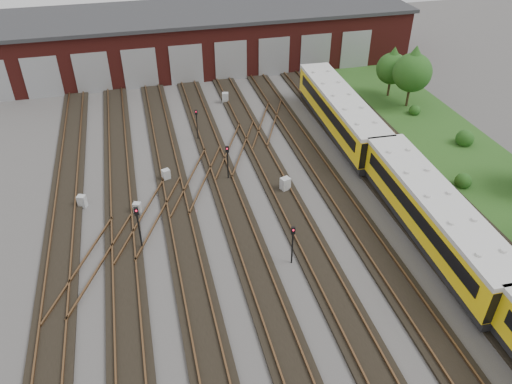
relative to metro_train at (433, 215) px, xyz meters
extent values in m
plane|color=#423F3D|center=(-10.00, -3.06, -2.05)|extent=(120.00, 120.00, 0.00)
cube|color=black|center=(-24.00, -3.06, -1.96)|extent=(2.40, 70.00, 0.18)
cube|color=brown|center=(-24.72, -3.06, -1.79)|extent=(0.10, 70.00, 0.15)
cube|color=brown|center=(-23.28, -3.06, -1.79)|extent=(0.10, 70.00, 0.15)
cube|color=black|center=(-20.00, -3.06, -1.96)|extent=(2.40, 70.00, 0.18)
cube|color=brown|center=(-20.72, -3.06, -1.79)|extent=(0.10, 70.00, 0.15)
cube|color=brown|center=(-19.28, -3.06, -1.79)|extent=(0.10, 70.00, 0.15)
cube|color=black|center=(-16.00, -3.06, -1.96)|extent=(2.40, 70.00, 0.18)
cube|color=brown|center=(-16.72, -3.06, -1.79)|extent=(0.10, 70.00, 0.15)
cube|color=brown|center=(-15.28, -3.06, -1.79)|extent=(0.10, 70.00, 0.15)
cube|color=black|center=(-12.00, -3.06, -1.96)|extent=(2.40, 70.00, 0.18)
cube|color=brown|center=(-12.72, -3.06, -1.79)|extent=(0.10, 70.00, 0.15)
cube|color=brown|center=(-11.28, -3.06, -1.79)|extent=(0.10, 70.00, 0.15)
cube|color=black|center=(-8.00, -3.06, -1.96)|extent=(2.40, 70.00, 0.18)
cube|color=brown|center=(-8.72, -3.06, -1.79)|extent=(0.10, 70.00, 0.15)
cube|color=brown|center=(-7.28, -3.06, -1.79)|extent=(0.10, 70.00, 0.15)
cube|color=black|center=(-4.00, -3.06, -1.96)|extent=(2.40, 70.00, 0.18)
cube|color=brown|center=(-4.72, -3.06, -1.79)|extent=(0.10, 70.00, 0.15)
cube|color=brown|center=(-3.28, -3.06, -1.79)|extent=(0.10, 70.00, 0.15)
cube|color=black|center=(0.00, -3.06, -1.96)|extent=(2.40, 70.00, 0.18)
cube|color=brown|center=(-0.72, -3.06, -1.79)|extent=(0.10, 70.00, 0.15)
cube|color=brown|center=(0.72, -3.06, -1.79)|extent=(0.10, 70.00, 0.15)
cube|color=black|center=(4.00, -3.06, -1.96)|extent=(2.40, 70.00, 0.18)
cube|color=brown|center=(3.28, -3.06, -1.79)|extent=(0.10, 70.00, 0.15)
cube|color=brown|center=(-18.00, 6.94, -1.79)|extent=(5.40, 9.62, 0.15)
cube|color=brown|center=(-14.00, 10.94, -1.79)|extent=(5.40, 9.62, 0.15)
cube|color=brown|center=(-10.00, 14.94, -1.79)|extent=(5.40, 9.62, 0.15)
cube|color=brown|center=(-22.00, 2.94, -1.79)|extent=(5.40, 9.62, 0.15)
cube|color=brown|center=(-6.00, 18.94, -1.79)|extent=(5.40, 9.62, 0.15)
cube|color=#571A15|center=(-10.00, 36.94, 0.95)|extent=(50.00, 12.00, 6.00)
cube|color=#2D2D2F|center=(-10.00, 36.94, 4.10)|extent=(51.00, 12.50, 0.40)
cube|color=#95979A|center=(-27.00, 30.92, 0.15)|extent=(3.60, 0.12, 4.40)
cube|color=#95979A|center=(-22.00, 30.92, 0.15)|extent=(3.60, 0.12, 4.40)
cube|color=#95979A|center=(-17.00, 30.92, 0.15)|extent=(3.60, 0.12, 4.40)
cube|color=#95979A|center=(-12.00, 30.92, 0.15)|extent=(3.60, 0.12, 4.40)
cube|color=#95979A|center=(-7.00, 30.92, 0.15)|extent=(3.60, 0.12, 4.40)
cube|color=#95979A|center=(-2.00, 30.92, 0.15)|extent=(3.60, 0.12, 4.40)
cube|color=#95979A|center=(3.00, 30.92, 0.15)|extent=(3.60, 0.12, 4.40)
cube|color=#95979A|center=(8.00, 30.92, 0.15)|extent=(3.60, 0.12, 4.40)
cube|color=#1D4B19|center=(9.00, 6.94, -2.02)|extent=(8.00, 55.00, 0.05)
cube|color=black|center=(0.00, 0.00, -1.39)|extent=(3.05, 16.28, 0.65)
cube|color=#FFB00D|center=(0.00, 0.00, 0.12)|extent=(3.38, 16.30, 2.38)
cube|color=silver|center=(0.00, 0.00, 1.47)|extent=(3.48, 16.30, 0.32)
cube|color=black|center=(-1.43, 0.05, 0.39)|extent=(0.56, 14.26, 0.92)
cube|color=black|center=(1.43, -0.05, 0.39)|extent=(0.56, 14.26, 0.92)
cube|color=black|center=(0.00, 16.00, -1.39)|extent=(3.05, 16.28, 0.65)
cube|color=#FFB00D|center=(0.00, 16.00, 0.12)|extent=(3.38, 16.30, 2.38)
cube|color=silver|center=(0.00, 16.00, 1.47)|extent=(3.48, 16.30, 0.32)
cube|color=black|center=(-1.43, 16.05, 0.39)|extent=(0.56, 14.26, 0.92)
cube|color=black|center=(1.43, 15.95, 0.39)|extent=(0.56, 14.26, 0.92)
cylinder|color=black|center=(-18.80, 3.76, -0.61)|extent=(0.11, 0.11, 2.86)
cube|color=black|center=(-18.80, 3.76, 1.10)|extent=(0.29, 0.19, 0.57)
sphere|color=red|center=(-18.80, 3.64, 1.22)|extent=(0.14, 0.14, 0.14)
cylinder|color=black|center=(-12.92, 17.67, -0.78)|extent=(0.09, 0.09, 2.54)
cube|color=black|center=(-12.92, 17.67, 0.72)|extent=(0.25, 0.18, 0.45)
sphere|color=red|center=(-12.92, 17.58, 0.81)|extent=(0.11, 0.11, 0.11)
cylinder|color=black|center=(-11.60, 10.55, -0.77)|extent=(0.10, 0.10, 2.54)
cube|color=black|center=(-11.60, 10.55, 0.76)|extent=(0.30, 0.23, 0.52)
sphere|color=red|center=(-11.60, 10.45, 0.86)|extent=(0.13, 0.13, 0.13)
cylinder|color=black|center=(-9.65, 0.09, -0.85)|extent=(0.10, 0.10, 2.39)
cube|color=black|center=(-9.65, 0.09, 0.60)|extent=(0.28, 0.21, 0.51)
sphere|color=red|center=(-9.65, -0.01, 0.70)|extent=(0.12, 0.12, 0.12)
cube|color=#AAADAF|center=(-22.74, 9.67, -1.56)|extent=(0.72, 0.67, 0.96)
cube|color=#AAADAF|center=(-18.85, 7.85, -1.60)|extent=(0.66, 0.61, 0.90)
cube|color=#AAADAF|center=(-16.39, 11.70, -1.56)|extent=(0.72, 0.66, 0.98)
cube|color=#AAADAF|center=(-8.91, 24.97, -1.51)|extent=(0.74, 0.65, 1.07)
cube|color=#AAADAF|center=(-7.66, 7.97, -1.47)|extent=(0.84, 0.77, 1.14)
cylinder|color=#332817|center=(8.90, 19.52, -1.06)|extent=(0.25, 0.25, 1.96)
sphere|color=#1A4915|center=(8.90, 19.52, 1.55)|extent=(3.81, 3.81, 3.81)
cone|color=#1A4915|center=(8.90, 19.52, 2.91)|extent=(3.27, 3.27, 2.72)
cylinder|color=#332817|center=(8.23, 22.34, -1.22)|extent=(0.25, 0.25, 1.65)
sphere|color=#1A4915|center=(8.23, 22.34, 0.99)|extent=(3.22, 3.22, 3.22)
cone|color=#1A4915|center=(8.23, 22.34, 2.14)|extent=(2.76, 2.76, 2.30)
sphere|color=#1A4915|center=(6.00, 5.15, -1.40)|extent=(1.29, 1.29, 1.29)
sphere|color=#1A4915|center=(9.99, 11.03, -1.25)|extent=(1.60, 1.60, 1.60)
sphere|color=#1A4915|center=(8.74, 17.63, -1.49)|extent=(1.12, 1.12, 1.12)
camera|label=1|loc=(-17.70, -22.26, 19.88)|focal=35.00mm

